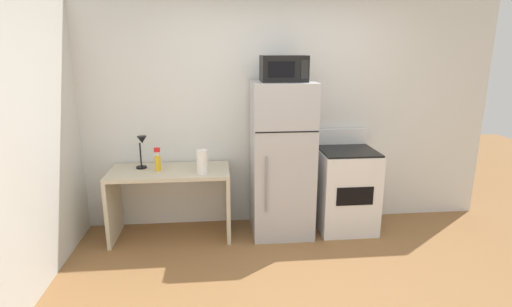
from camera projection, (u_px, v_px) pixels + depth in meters
ground_plane at (303, 302)px, 3.25m from camera, size 12.00×12.00×0.00m
wall_back_white at (275, 111)px, 4.55m from camera, size 5.00×0.10×2.60m
desk at (171, 189)px, 4.28m from camera, size 1.26×0.60×0.75m
desk_lamp at (142, 147)px, 4.22m from camera, size 0.14×0.12×0.35m
paper_towel_roll at (202, 162)px, 4.09m from camera, size 0.11×0.11×0.24m
spray_bottle at (158, 162)px, 4.18m from camera, size 0.06×0.06×0.25m
refrigerator at (282, 160)px, 4.31m from camera, size 0.64×0.64×1.67m
microwave at (284, 69)px, 4.04m from camera, size 0.46×0.35×0.26m
oven_range at (346, 189)px, 4.48m from camera, size 0.62×0.61×1.10m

